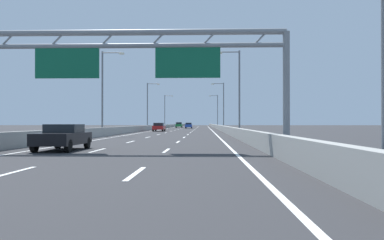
{
  "coord_description": "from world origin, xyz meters",
  "views": [
    {
      "loc": [
        3.75,
        1.55,
        1.45
      ],
      "look_at": [
        1.13,
        85.8,
        2.04
      ],
      "focal_mm": 36.07,
      "sensor_mm": 36.0,
      "label": 1
    }
  ],
  "objects": [
    {
      "name": "ground_plane",
      "position": [
        0.0,
        100.0,
        0.0
      ],
      "size": [
        260.0,
        260.0,
        0.0
      ],
      "primitive_type": "plane",
      "color": "#2D2D30"
    },
    {
      "name": "sign_gantry",
      "position": [
        -0.07,
        21.66,
        4.82
      ],
      "size": [
        16.41,
        0.36,
        6.36
      ],
      "color": "gray",
      "rests_on": "ground_plane"
    },
    {
      "name": "lane_dash_right_8",
      "position": [
        1.8,
        75.5,
        0.01
      ],
      "size": [
        0.16,
        3.0,
        0.01
      ],
      "primitive_type": "cube",
      "color": "white",
      "rests_on": "ground_plane"
    },
    {
      "name": "lane_dash_right_6",
      "position": [
        1.8,
        57.5,
        0.01
      ],
      "size": [
        0.16,
        3.0,
        0.01
      ],
      "primitive_type": "cube",
      "color": "white",
      "rests_on": "ground_plane"
    },
    {
      "name": "lane_dash_left_13",
      "position": [
        -1.8,
        120.5,
        0.01
      ],
      "size": [
        0.16,
        3.0,
        0.01
      ],
      "primitive_type": "cube",
      "color": "white",
      "rests_on": "ground_plane"
    },
    {
      "name": "lane_dash_right_13",
      "position": [
        1.8,
        120.5,
        0.01
      ],
      "size": [
        0.16,
        3.0,
        0.01
      ],
      "primitive_type": "cube",
      "color": "white",
      "rests_on": "ground_plane"
    },
    {
      "name": "lane_dash_right_1",
      "position": [
        1.8,
        12.5,
        0.01
      ],
      "size": [
        0.16,
        3.0,
        0.01
      ],
      "primitive_type": "cube",
      "color": "white",
      "rests_on": "ground_plane"
    },
    {
      "name": "lane_dash_right_11",
      "position": [
        1.8,
        102.5,
        0.01
      ],
      "size": [
        0.16,
        3.0,
        0.01
      ],
      "primitive_type": "cube",
      "color": "white",
      "rests_on": "ground_plane"
    },
    {
      "name": "lane_dash_left_16",
      "position": [
        -1.8,
        147.5,
        0.01
      ],
      "size": [
        0.16,
        3.0,
        0.01
      ],
      "primitive_type": "cube",
      "color": "white",
      "rests_on": "ground_plane"
    },
    {
      "name": "green_car",
      "position": [
        -3.56,
        114.32,
        0.8
      ],
      "size": [
        1.88,
        4.12,
        1.59
      ],
      "color": "#1E7A38",
      "rests_on": "ground_plane"
    },
    {
      "name": "streetlamp_left_far",
      "position": [
        -7.47,
        79.14,
        5.4
      ],
      "size": [
        2.58,
        0.28,
        9.5
      ],
      "color": "slate",
      "rests_on": "ground_plane"
    },
    {
      "name": "lane_dash_right_9",
      "position": [
        1.8,
        84.5,
        0.01
      ],
      "size": [
        0.16,
        3.0,
        0.01
      ],
      "primitive_type": "cube",
      "color": "white",
      "rests_on": "ground_plane"
    },
    {
      "name": "streetlamp_left_mid",
      "position": [
        -7.47,
        44.58,
        5.4
      ],
      "size": [
        2.58,
        0.28,
        9.5
      ],
      "color": "slate",
      "rests_on": "ground_plane"
    },
    {
      "name": "lane_dash_left_5",
      "position": [
        -1.8,
        48.5,
        0.01
      ],
      "size": [
        0.16,
        3.0,
        0.01
      ],
      "primitive_type": "cube",
      "color": "white",
      "rests_on": "ground_plane"
    },
    {
      "name": "barrier_right",
      "position": [
        6.9,
        110.0,
        0.47
      ],
      "size": [
        0.45,
        220.0,
        0.95
      ],
      "color": "#9E9E99",
      "rests_on": "ground_plane"
    },
    {
      "name": "lane_dash_right_4",
      "position": [
        1.8,
        39.5,
        0.01
      ],
      "size": [
        0.16,
        3.0,
        0.01
      ],
      "primitive_type": "cube",
      "color": "white",
      "rests_on": "ground_plane"
    },
    {
      "name": "streetlamp_right_mid",
      "position": [
        7.47,
        44.58,
        5.4
      ],
      "size": [
        2.58,
        0.28,
        9.5
      ],
      "color": "slate",
      "rests_on": "ground_plane"
    },
    {
      "name": "edge_line_left",
      "position": [
        -5.25,
        88.0,
        0.01
      ],
      "size": [
        0.16,
        176.0,
        0.01
      ],
      "primitive_type": "cube",
      "color": "white",
      "rests_on": "ground_plane"
    },
    {
      "name": "streetlamp_right_far",
      "position": [
        7.47,
        79.14,
        5.4
      ],
      "size": [
        2.58,
        0.28,
        9.5
      ],
      "color": "slate",
      "rests_on": "ground_plane"
    },
    {
      "name": "edge_line_right",
      "position": [
        5.25,
        88.0,
        0.01
      ],
      "size": [
        0.16,
        176.0,
        0.01
      ],
      "primitive_type": "cube",
      "color": "white",
      "rests_on": "ground_plane"
    },
    {
      "name": "lane_dash_right_15",
      "position": [
        1.8,
        138.5,
        0.01
      ],
      "size": [
        0.16,
        3.0,
        0.01
      ],
      "primitive_type": "cube",
      "color": "white",
      "rests_on": "ground_plane"
    },
    {
      "name": "black_car",
      "position": [
        -3.68,
        21.62,
        0.71
      ],
      "size": [
        1.89,
        4.13,
        1.37
      ],
      "color": "black",
      "rests_on": "ground_plane"
    },
    {
      "name": "streetlamp_right_distant",
      "position": [
        7.47,
        113.7,
        5.4
      ],
      "size": [
        2.58,
        0.28,
        9.5
      ],
      "color": "slate",
      "rests_on": "ground_plane"
    },
    {
      "name": "lane_dash_right_17",
      "position": [
        1.8,
        156.5,
        0.01
      ],
      "size": [
        0.16,
        3.0,
        0.01
      ],
      "primitive_type": "cube",
      "color": "white",
      "rests_on": "ground_plane"
    },
    {
      "name": "lane_dash_right_14",
      "position": [
        1.8,
        129.5,
        0.01
      ],
      "size": [
        0.16,
        3.0,
        0.01
      ],
      "primitive_type": "cube",
      "color": "white",
      "rests_on": "ground_plane"
    },
    {
      "name": "lane_dash_left_11",
      "position": [
        -1.8,
        102.5,
        0.01
      ],
      "size": [
        0.16,
        3.0,
        0.01
      ],
      "primitive_type": "cube",
      "color": "white",
      "rests_on": "ground_plane"
    },
    {
      "name": "lane_dash_left_6",
      "position": [
        -1.8,
        57.5,
        0.01
      ],
      "size": [
        0.16,
        3.0,
        0.01
      ],
      "primitive_type": "cube",
      "color": "white",
      "rests_on": "ground_plane"
    },
    {
      "name": "lane_dash_left_7",
      "position": [
        -1.8,
        66.5,
        0.01
      ],
      "size": [
        0.16,
        3.0,
        0.01
      ],
      "primitive_type": "cube",
      "color": "white",
      "rests_on": "ground_plane"
    },
    {
      "name": "lane_dash_right_2",
      "position": [
        1.8,
        21.5,
        0.01
      ],
      "size": [
        0.16,
        3.0,
        0.01
      ],
      "primitive_type": "cube",
      "color": "white",
      "rests_on": "ground_plane"
    },
    {
      "name": "lane_dash_left_14",
      "position": [
        -1.8,
        129.5,
        0.01
      ],
      "size": [
        0.16,
        3.0,
        0.01
      ],
      "primitive_type": "cube",
      "color": "white",
      "rests_on": "ground_plane"
    },
    {
      "name": "lane_dash_left_3",
      "position": [
        -1.8,
        30.5,
        0.01
      ],
      "size": [
        0.16,
        3.0,
        0.01
      ],
      "primitive_type": "cube",
      "color": "white",
      "rests_on": "ground_plane"
    },
    {
      "name": "lane_dash_left_1",
      "position": [
        -1.8,
        12.5,
        0.01
      ],
      "size": [
        0.16,
        3.0,
        0.01
      ],
      "primitive_type": "cube",
      "color": "white",
      "rests_on": "ground_plane"
    },
    {
      "name": "red_car",
      "position": [
        -3.82,
        66.14,
        0.73
      ],
      "size": [
        1.78,
        4.52,
        1.43
      ],
      "color": "red",
      "rests_on": "ground_plane"
    },
    {
      "name": "lane_dash_left_17",
      "position": [
        -1.8,
        156.5,
        0.01
      ],
      "size": [
        0.16,
        3.0,
        0.01
      ],
      "primitive_type": "cube",
      "color": "white",
      "rests_on": "ground_plane"
    },
    {
      "name": "lane_dash_left_9",
      "position": [
        -1.8,
        84.5,
        0.01
      ],
      "size": [
        0.16,
        3.0,
        0.01
      ],
      "primitive_type": "cube",
      "color": "white",
      "rests_on": "ground_plane"
    },
    {
      "name": "lane_dash_left_2",
      "position": [
        -1.8,
        21.5,
        0.01
      ],
      "size": [
        0.16,
        3.0,
        0.01
      ],
      "primitive_type": "cube",
      "color": "white",
      "rests_on": "ground_plane"
    },
    {
      "name": "lane_dash_right_3",
      "position": [
        1.8,
        30.5,
        0.01
      ],
      "size": [
        0.16,
        3.0,
        0.01
      ],
      "primitive_type": "cube",
      "color": "white",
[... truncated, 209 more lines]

